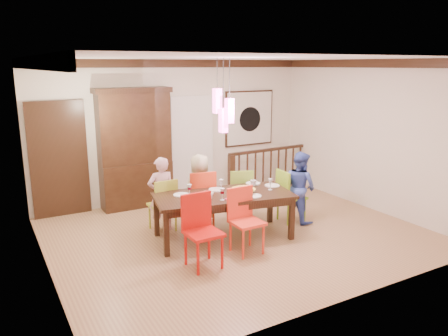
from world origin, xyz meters
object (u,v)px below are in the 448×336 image
chair_far_left (162,201)px  china_hutch (135,148)px  chair_end_right (292,192)px  person_far_left (161,194)px  dining_table (223,199)px  person_end_right (300,187)px  balustrade (271,168)px  person_far_mid (200,188)px

chair_far_left → china_hutch: 1.65m
chair_end_right → person_far_left: size_ratio=0.74×
chair_end_right → person_far_left: person_far_left is taller
chair_far_left → chair_end_right: 2.33m
dining_table → person_end_right: bearing=11.1°
balustrade → chair_end_right: bearing=-117.9°
dining_table → chair_end_right: (1.46, 0.07, -0.12)m
balustrade → person_end_right: person_end_right is taller
balustrade → person_far_mid: bearing=-157.8°
balustrade → person_end_right: bearing=-113.9°
chair_end_right → person_far_mid: bearing=65.8°
chair_end_right → person_end_right: 0.18m
china_hutch → balustrade: (3.06, -0.35, -0.69)m
person_far_left → china_hutch: bearing=-90.2°
chair_far_left → chair_end_right: (2.21, -0.75, 0.02)m
person_far_left → person_end_right: (2.35, -0.80, -0.00)m
china_hutch → person_far_left: size_ratio=1.83×
chair_end_right → person_end_right: bearing=-111.4°
balustrade → person_end_right: size_ratio=1.76×
person_end_right → chair_end_right: bearing=57.5°
china_hutch → person_far_mid: china_hutch is taller
chair_far_left → china_hutch: china_hutch is taller
china_hutch → person_end_right: bearing=-45.4°
chair_end_right → china_hutch: size_ratio=0.41×
chair_far_left → person_end_right: bearing=157.9°
chair_far_left → balustrade: balustrade is taller
dining_table → balustrade: 3.08m
balustrade → dining_table: bearing=-142.7°
person_end_right → chair_far_left: bearing=65.4°
chair_far_left → person_far_mid: size_ratio=0.74×
dining_table → chair_far_left: size_ratio=2.57×
china_hutch → person_far_left: (-0.06, -1.52, -0.54)m
chair_far_left → chair_end_right: chair_end_right is taller
chair_end_right → person_far_left: (-2.22, 0.73, 0.10)m
chair_end_right → china_hutch: bearing=49.4°
chair_far_left → person_far_left: (-0.01, -0.01, 0.12)m
chair_far_left → china_hutch: size_ratio=0.39×
chair_end_right → balustrade: bearing=-19.5°
balustrade → china_hutch: bearing=170.9°
chair_far_left → person_far_mid: (0.77, 0.08, 0.09)m
balustrade → person_end_right: 2.13m
dining_table → person_far_left: person_far_left is taller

